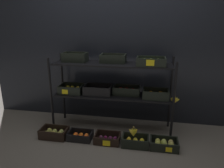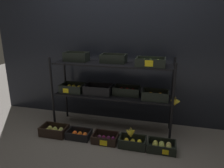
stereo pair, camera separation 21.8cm
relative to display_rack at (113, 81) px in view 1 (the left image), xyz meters
The scene contains 9 objects.
ground_plane 0.72m from the display_rack, 164.63° to the right, with size 10.00×10.00×0.00m, color #605B56.
storefront_wall 0.55m from the display_rack, 91.86° to the left, with size 4.01×0.12×2.18m, color black.
display_rack is the anchor object (origin of this frame).
crate_ground_pear 1.06m from the display_rack, 152.30° to the right, with size 0.36×0.22×0.13m.
crate_ground_tangerine 0.86m from the display_rack, 135.00° to the right, with size 0.31×0.21×0.10m.
crate_ground_plum 0.77m from the display_rack, 90.87° to the right, with size 0.32×0.24×0.11m.
crate_ground_lemon 0.85m from the display_rack, 48.39° to the right, with size 0.33×0.20×0.12m.
crate_ground_rightmost_pear 1.04m from the display_rack, 28.86° to the right, with size 0.34×0.23×0.11m.
banana_bunch_loose 0.74m from the display_rack, 50.57° to the right, with size 0.12×0.04×0.13m.
Camera 1 is at (0.48, -2.72, 1.50)m, focal length 33.87 mm.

